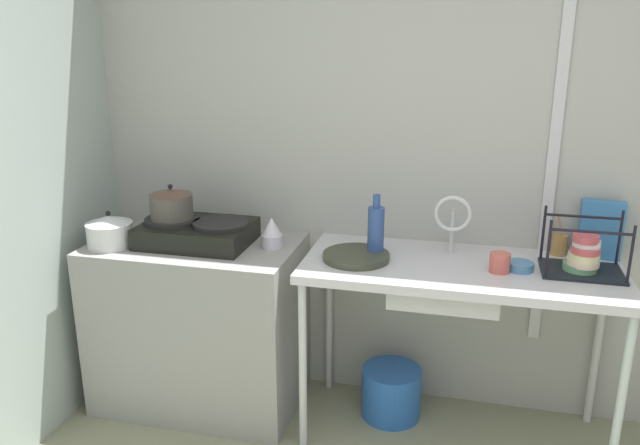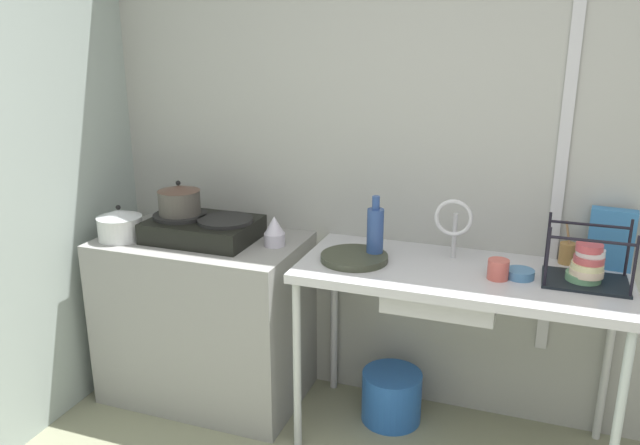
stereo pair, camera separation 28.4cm
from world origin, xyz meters
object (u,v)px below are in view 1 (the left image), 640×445
Objects in this scene: bottle_by_sink at (376,231)px; cereal_box at (601,230)px; frying_pan at (356,256)px; pot_on_left_burner at (171,203)px; bucket_on_floor at (391,392)px; dish_rack at (583,258)px; pot_beside_stove at (110,231)px; percolator at (272,233)px; stove at (197,232)px; small_bowl_on_drainboard at (520,266)px; sink_basin at (444,283)px; cup_by_rack at (500,263)px; faucet at (453,216)px; utensil_jar at (559,244)px.

bottle_by_sink is 1.10× the size of cereal_box.
frying_pan is at bearing -158.97° from cereal_box.
pot_on_left_burner is 1.98m from cereal_box.
bucket_on_floor is at bearing 32.47° from bottle_by_sink.
pot_on_left_burner is 0.63× the size of dish_rack.
dish_rack is at bearing -108.39° from cereal_box.
pot_beside_stove is 0.77m from percolator.
stove is 1.79× the size of bottle_by_sink.
bottle_by_sink is 1.00m from cereal_box.
sink_basin is at bearing -171.83° from small_bowl_on_drainboard.
pot_on_left_burner is at bearing 177.98° from sink_basin.
small_bowl_on_drainboard is at bearing -0.05° from stove.
stove is at bearing 178.25° from cup_by_rack.
pot_on_left_burner reaches higher than cereal_box.
cup_by_rack is (0.62, -0.00, 0.03)m from frying_pan.
percolator is 1.49m from cereal_box.
stove reaches higher than cup_by_rack.
sink_basin is 0.30m from faucet.
bucket_on_floor is (-0.72, -0.16, -0.78)m from utensil_jar.
sink_basin is 1.60× the size of bucket_on_floor.
faucet is 0.36m from small_bowl_on_drainboard.
stove is 0.79m from frying_pan.
percolator is 0.50× the size of bucket_on_floor.
pot_on_left_burner is 1.82m from utensil_jar.
small_bowl_on_drainboard is at bearing -8.62° from bucket_on_floor.
pot_on_left_burner is 0.69× the size of frying_pan.
cup_by_rack reaches higher than sink_basin.
pot_on_left_burner is at bearing 179.95° from small_bowl_on_drainboard.
pot_on_left_burner is 0.71× the size of bucket_on_floor.
dish_rack is at bearing 4.06° from frying_pan.
small_bowl_on_drainboard is (1.87, 0.13, -0.06)m from pot_beside_stove.
faucet reaches higher than pot_beside_stove.
stove is at bearing 177.08° from frying_pan.
cereal_box reaches higher than small_bowl_on_drainboard.
pot_beside_stove is 0.75× the size of bucket_on_floor.
bottle_by_sink is (-0.54, 0.07, 0.08)m from cup_by_rack.
sink_basin is at bearing -149.48° from utensil_jar.
percolator is (0.75, 0.16, -0.00)m from pot_beside_stove.
pot_on_left_burner is at bearing -167.00° from cereal_box.
small_bowl_on_drainboard is 0.92m from bucket_on_floor.
stove is 1.11× the size of sink_basin.
sink_basin is at bearing -5.32° from percolator.
utensil_jar is at bearing 10.46° from pot_beside_stove.
bucket_on_floor is (-0.79, 0.05, -0.79)m from dish_rack.
stove is at bearing -178.46° from bottle_by_sink.
small_bowl_on_drainboard is at bearing -173.37° from dish_rack.
bottle_by_sink is 1.52× the size of utensil_jar.
stove reaches higher than sink_basin.
sink_basin is at bearing 3.24° from pot_beside_stove.
pot_beside_stove is at bearing -152.64° from pot_on_left_burner.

